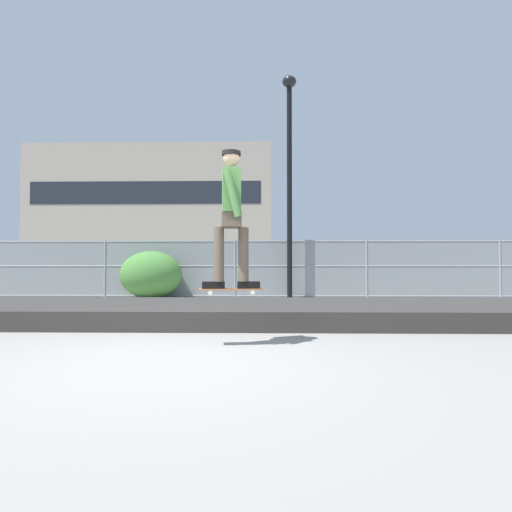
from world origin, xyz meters
TOP-DOWN VIEW (x-y plane):
  - ground_plane at (0.00, 0.00)m, footprint 120.00×120.00m
  - gravel_berm at (0.00, 3.47)m, footprint 12.65×3.08m
  - skateboard at (0.56, 0.94)m, footprint 0.82×0.30m
  - skater at (0.56, 0.94)m, footprint 0.73×0.61m
  - chain_fence at (-0.00, 9.25)m, footprint 25.30×0.06m
  - street_lamp at (1.74, 8.86)m, footprint 0.44×0.44m
  - parked_car_near at (-4.81, 12.02)m, footprint 4.50×2.14m
  - library_building at (-12.27, 48.76)m, footprint 27.69×14.23m
  - shrub_left at (-2.58, 8.75)m, footprint 1.91×1.56m

SIDE VIEW (x-z plane):
  - ground_plane at x=0.00m, z-range 0.00..0.00m
  - gravel_berm at x=0.00m, z-range 0.00..0.31m
  - skateboard at x=0.56m, z-range 0.66..0.73m
  - shrub_left at x=-2.58m, z-range 0.00..1.48m
  - parked_car_near at x=-4.81m, z-range 0.01..1.67m
  - chain_fence at x=0.00m, z-range 0.01..1.86m
  - skater at x=0.56m, z-range 0.83..2.58m
  - street_lamp at x=1.74m, z-range 0.84..7.84m
  - library_building at x=-12.27m, z-range 0.00..14.77m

